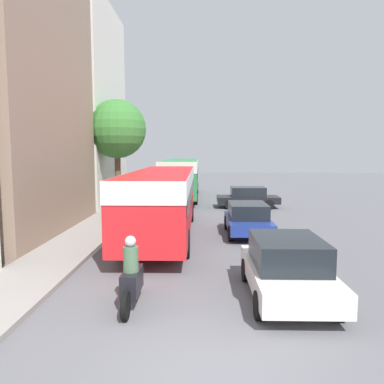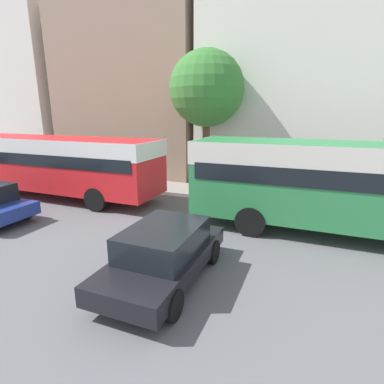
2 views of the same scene
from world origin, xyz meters
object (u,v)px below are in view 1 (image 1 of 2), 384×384
at_px(bus_lead, 163,194).
at_px(bus_following, 181,173).
at_px(car_crossing, 287,267).
at_px(motorcycle_behind_lead, 132,278).
at_px(car_distant, 248,218).
at_px(car_far_curb, 248,197).

bearing_deg(bus_lead, bus_following, 89.50).
bearing_deg(car_crossing, bus_lead, 118.85).
distance_m(motorcycle_behind_lead, car_crossing, 3.87).
bearing_deg(car_distant, car_crossing, -89.39).
distance_m(motorcycle_behind_lead, car_far_curb, 16.65).
height_order(car_far_curb, car_distant, car_distant).
height_order(car_crossing, car_far_curb, car_crossing).
bearing_deg(bus_following, car_distant, -74.42).
xyz_separation_m(car_crossing, car_distant, (-0.08, 7.22, -0.05)).
relative_size(motorcycle_behind_lead, car_far_curb, 0.55).
distance_m(bus_lead, car_crossing, 8.00).
relative_size(car_crossing, car_far_curb, 0.99).
distance_m(car_far_curb, car_distant, 8.21).
xyz_separation_m(motorcycle_behind_lead, car_crossing, (3.82, 0.58, 0.11)).
bearing_deg(car_far_curb, car_distant, -7.19).
relative_size(motorcycle_behind_lead, car_crossing, 0.56).
bearing_deg(car_crossing, bus_following, 100.38).
height_order(bus_lead, car_crossing, bus_lead).
xyz_separation_m(bus_lead, car_far_curb, (4.78, 8.42, -1.14)).
xyz_separation_m(bus_following, car_far_curb, (4.66, -4.89, -1.25)).
distance_m(bus_following, car_distant, 13.59).
bearing_deg(motorcycle_behind_lead, bus_lead, 90.05).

